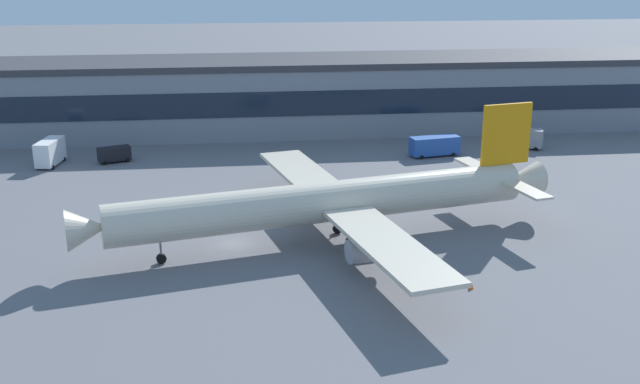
% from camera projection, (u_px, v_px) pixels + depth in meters
% --- Properties ---
extents(ground_plane, '(600.00, 600.00, 0.00)m').
position_uv_depth(ground_plane, '(233.00, 244.00, 88.55)').
color(ground_plane, slate).
extents(terminal_building, '(177.94, 19.54, 13.88)m').
position_uv_depth(terminal_building, '(229.00, 96.00, 142.69)').
color(terminal_building, gray).
rests_on(terminal_building, ground_plane).
extents(airliner, '(58.09, 50.44, 15.14)m').
position_uv_depth(airliner, '(332.00, 201.00, 87.82)').
color(airliner, beige).
rests_on(airliner, ground_plane).
extents(stair_truck, '(6.40, 5.08, 3.55)m').
position_uv_depth(stair_truck, '(525.00, 137.00, 131.48)').
color(stair_truck, gray).
rests_on(stair_truck, ground_plane).
extents(fuel_truck, '(8.77, 4.31, 3.35)m').
position_uv_depth(fuel_truck, '(435.00, 145.00, 126.52)').
color(fuel_truck, '#2651A5').
rests_on(fuel_truck, ground_plane).
extents(catering_truck, '(3.70, 7.52, 4.15)m').
position_uv_depth(catering_truck, '(50.00, 152.00, 120.72)').
color(catering_truck, white).
rests_on(catering_truck, ground_plane).
extents(crew_van, '(5.64, 3.96, 2.55)m').
position_uv_depth(crew_van, '(114.00, 154.00, 122.74)').
color(crew_van, black).
rests_on(crew_van, ground_plane).
extents(traffic_cone_0, '(0.59, 0.59, 0.74)m').
position_uv_depth(traffic_cone_0, '(471.00, 285.00, 76.45)').
color(traffic_cone_0, '#F2590C').
rests_on(traffic_cone_0, ground_plane).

